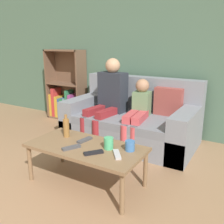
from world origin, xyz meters
TOP-DOWN VIEW (x-y plane):
  - wall_back at (0.00, 2.95)m, footprint 12.00×0.06m
  - couch at (0.04, 2.42)m, footprint 1.71×0.92m
  - bookshelf at (-1.43, 2.80)m, footprint 0.70×0.28m
  - coffee_table at (0.15, 1.22)m, footprint 1.09×0.54m
  - person_adult at (-0.27, 2.33)m, footprint 0.41×0.67m
  - person_child at (0.19, 2.27)m, footprint 0.29×0.65m
  - cup_near at (0.36, 1.27)m, footprint 0.09×0.09m
  - cup_far at (0.55, 1.33)m, footprint 0.09×0.09m
  - tv_remote_0 at (0.07, 1.30)m, footprint 0.07×0.18m
  - tv_remote_1 at (0.07, 1.10)m, footprint 0.12×0.17m
  - tv_remote_2 at (0.31, 1.11)m, footprint 0.14×0.16m
  - tv_remote_3 at (0.50, 1.18)m, footprint 0.14×0.16m
  - bottle at (-0.16, 1.31)m, footprint 0.06×0.06m

SIDE VIEW (x-z plane):
  - couch at x=0.04m, z-range -0.15..0.70m
  - coffee_table at x=0.15m, z-range 0.16..0.54m
  - tv_remote_0 at x=0.07m, z-range 0.39..0.41m
  - tv_remote_1 at x=0.07m, z-range 0.39..0.41m
  - tv_remote_2 at x=0.31m, z-range 0.39..0.41m
  - tv_remote_3 at x=0.50m, z-range 0.39..0.41m
  - bookshelf at x=-1.43m, z-range -0.17..1.03m
  - cup_far at x=0.55m, z-range 0.39..0.48m
  - cup_near at x=0.36m, z-range 0.39..0.49m
  - person_child at x=0.19m, z-range 0.05..0.92m
  - bottle at x=-0.16m, z-range 0.37..0.60m
  - person_adult at x=-0.27m, z-range 0.07..1.18m
  - wall_back at x=0.00m, z-range 0.00..2.60m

